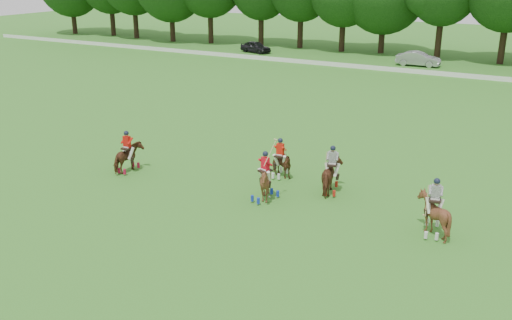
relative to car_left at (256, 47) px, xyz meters
The scene contains 10 objects.
ground 47.15m from the car_left, 64.36° to the right, with size 180.00×180.00×0.00m, color #377320.
boundary_rail 20.89m from the car_left, 12.44° to the right, with size 120.00×0.10×0.44m, color white.
car_left is the anchor object (origin of this frame).
car_mid 19.56m from the car_left, ahead, with size 1.59×4.55×1.50m, color #A0A0A5.
polo_red_a 42.04m from the car_left, 70.44° to the right, with size 1.12×1.81×2.23m.
polo_red_b 42.32m from the car_left, 59.65° to the right, with size 1.37×1.18×2.08m.
polo_red_c 45.32m from the car_left, 60.78° to the right, with size 1.78×1.89×2.93m.
polo_stripe_a 44.53m from the car_left, 56.69° to the right, with size 1.39×2.12×2.35m.
polo_stripe_b 49.29m from the car_left, 53.01° to the right, with size 1.66×1.80×2.42m.
polo_ball 45.02m from the car_left, 60.50° to the right, with size 0.09×0.09×0.09m, color white.
Camera 1 is at (13.00, -18.56, 10.44)m, focal length 40.00 mm.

